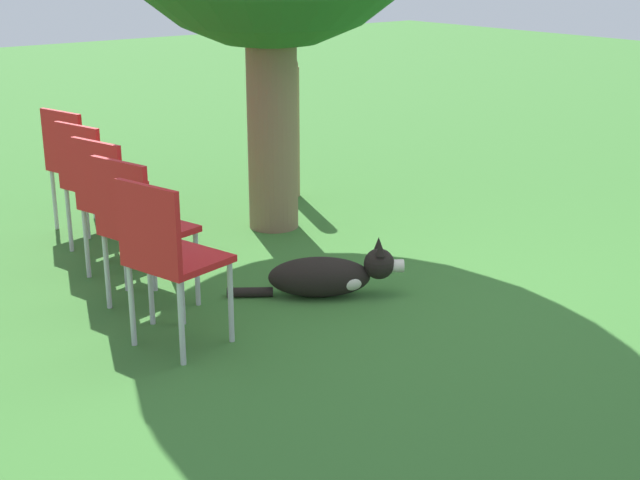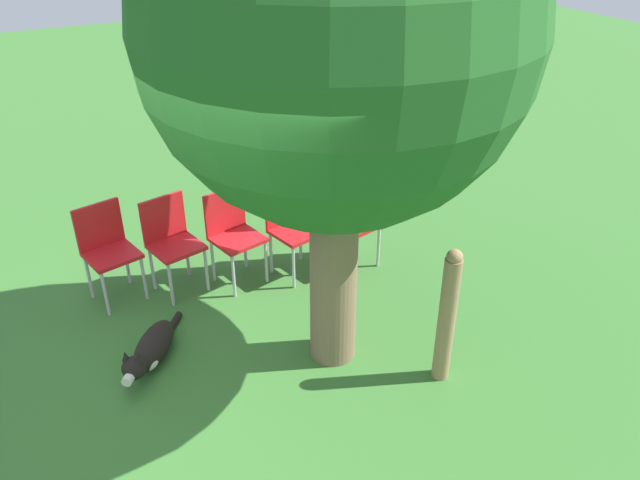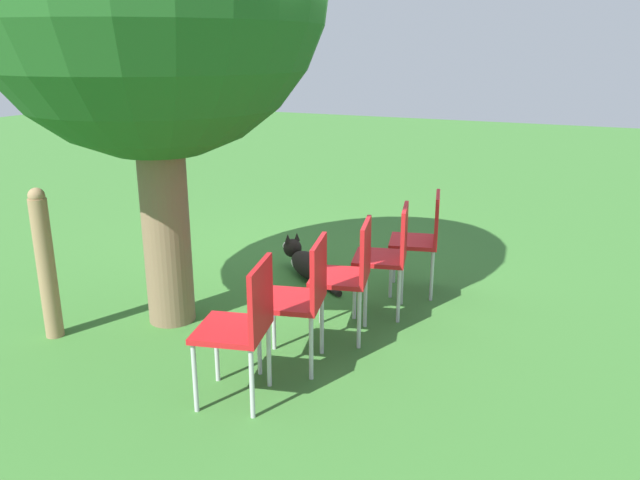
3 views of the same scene
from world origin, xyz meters
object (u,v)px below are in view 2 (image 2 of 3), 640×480
at_px(fence_post, 447,316).
at_px(red_chair_1, 171,237).
at_px(dog, 150,350).
at_px(red_chair_4, 348,215).
at_px(red_chair_0, 107,245).
at_px(red_chair_2, 232,230).
at_px(oak_tree, 337,32).
at_px(red_chair_3, 291,222).

distance_m(fence_post, red_chair_1, 2.68).
height_order(dog, red_chair_4, red_chair_4).
height_order(red_chair_0, red_chair_2, same).
relative_size(oak_tree, red_chair_2, 4.27).
xyz_separation_m(red_chair_0, red_chair_4, (0.50, 2.25, 0.00)).
xyz_separation_m(red_chair_0, red_chair_3, (0.38, 1.69, 0.00)).
bearing_deg(dog, oak_tree, 104.21).
bearing_deg(red_chair_4, oak_tree, -47.63).
bearing_deg(red_chair_2, red_chair_0, -116.11).
relative_size(oak_tree, red_chair_0, 4.27).
xyz_separation_m(dog, red_chair_4, (-0.63, 2.19, 0.41)).
xyz_separation_m(red_chair_0, red_chair_2, (0.25, 1.13, 0.00)).
relative_size(red_chair_2, red_chair_3, 1.00).
relative_size(fence_post, red_chair_4, 1.27).
bearing_deg(oak_tree, red_chair_3, 169.53).
bearing_deg(dog, red_chair_2, 165.96).
height_order(red_chair_0, red_chair_4, same).
distance_m(oak_tree, dog, 2.90).
bearing_deg(oak_tree, red_chair_2, -167.52).
xyz_separation_m(fence_post, red_chair_4, (-1.84, 0.17, -0.05)).
xyz_separation_m(dog, red_chair_3, (-0.76, 1.63, 0.41)).
bearing_deg(red_chair_4, dog, -87.42).
xyz_separation_m(dog, fence_post, (1.20, 2.02, 0.46)).
xyz_separation_m(red_chair_2, red_chair_4, (0.25, 1.13, 0.00)).
height_order(oak_tree, red_chair_2, oak_tree).
distance_m(red_chair_0, red_chair_2, 1.15).
bearing_deg(red_chair_4, red_chair_3, -116.11).
distance_m(red_chair_0, red_chair_4, 2.31).
distance_m(dog, red_chair_3, 1.84).
bearing_deg(fence_post, dog, -120.80).
height_order(dog, fence_post, fence_post).
height_order(dog, red_chair_3, red_chair_3).
bearing_deg(red_chair_1, red_chair_0, -116.11).
relative_size(red_chair_1, red_chair_2, 1.00).
xyz_separation_m(red_chair_1, red_chair_3, (0.25, 1.13, 0.00)).
height_order(oak_tree, fence_post, oak_tree).
xyz_separation_m(red_chair_0, red_chair_1, (0.13, 0.56, 0.00)).
relative_size(dog, red_chair_0, 0.99).
relative_size(red_chair_0, red_chair_4, 1.00).
height_order(red_chair_2, red_chair_3, same).
relative_size(dog, red_chair_3, 0.99).
distance_m(fence_post, red_chair_4, 1.85).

